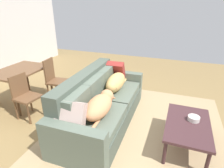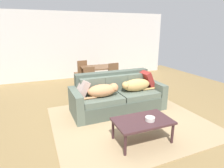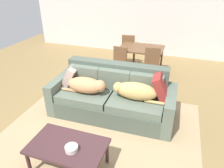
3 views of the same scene
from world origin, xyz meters
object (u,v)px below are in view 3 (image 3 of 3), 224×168
object	(u,v)px
dining_chair_near_right	(151,67)
dog_on_right_cushion	(135,91)
dining_chair_near_left	(118,63)
coffee_table	(68,147)
dining_chair_far_left	(128,49)
throw_pillow_by_right_arm	(162,87)
couch	(113,97)
throw_pillow_by_left_arm	(71,75)
dog_on_left_cushion	(87,85)
dining_table	(141,51)
bowl_on_coffee_table	(71,148)

from	to	relation	value
dining_chair_near_right	dog_on_right_cushion	bearing A→B (deg)	-98.91
dining_chair_near_left	coffee_table	bearing A→B (deg)	-80.03
coffee_table	dining_chair_near_left	xyz separation A→B (m)	(-0.19, 2.92, 0.10)
dining_chair_near_right	dining_chair_far_left	size ratio (longest dim) A/B	1.00
throw_pillow_by_right_arm	dining_chair_far_left	world-z (taller)	throw_pillow_by_right_arm
couch	dining_chair_far_left	distance (m)	2.52
throw_pillow_by_left_arm	dining_chair_near_right	bearing A→B (deg)	43.50
dog_on_left_cushion	throw_pillow_by_left_arm	world-z (taller)	throw_pillow_by_left_arm
couch	coffee_table	bearing A→B (deg)	-96.48
throw_pillow_by_right_arm	throw_pillow_by_left_arm	bearing A→B (deg)	-178.79
dog_on_right_cushion	dining_chair_near_left	size ratio (longest dim) A/B	1.07
dog_on_right_cushion	dining_chair_far_left	size ratio (longest dim) A/B	0.98
dog_on_left_cushion	dining_table	bearing A→B (deg)	74.14
dog_on_left_cushion	dining_chair_near_right	distance (m)	1.83
throw_pillow_by_right_arm	dining_table	bearing A→B (deg)	112.17
couch	dining_chair_near_left	bearing A→B (deg)	101.90
dining_chair_near_left	dining_chair_near_right	distance (m)	0.84
couch	dog_on_left_cushion	size ratio (longest dim) A/B	2.71
dining_table	dining_chair_far_left	bearing A→B (deg)	132.10
throw_pillow_by_left_arm	dog_on_right_cushion	bearing A→B (deg)	-6.95
couch	dining_chair_near_left	world-z (taller)	couch
couch	throw_pillow_by_right_arm	world-z (taller)	couch
coffee_table	throw_pillow_by_left_arm	bearing A→B (deg)	116.37
dining_chair_far_left	bowl_on_coffee_table	bearing A→B (deg)	86.06
bowl_on_coffee_table	dining_chair_near_left	size ratio (longest dim) A/B	0.20
coffee_table	dining_chair_near_right	bearing A→B (deg)	77.24
dog_on_right_cushion	bowl_on_coffee_table	bearing A→B (deg)	-109.95
couch	dining_chair_near_right	xyz separation A→B (m)	(0.51, 1.37, 0.15)
throw_pillow_by_left_arm	throw_pillow_by_right_arm	size ratio (longest dim) A/B	0.84
couch	dining_chair_far_left	world-z (taller)	couch
dog_on_left_cushion	dining_chair_far_left	bearing A→B (deg)	87.16
dog_on_right_cushion	bowl_on_coffee_table	xyz separation A→B (m)	(-0.49, -1.44, -0.18)
coffee_table	dining_chair_near_right	size ratio (longest dim) A/B	1.10
dining_table	dog_on_right_cushion	bearing A→B (deg)	-81.09
dining_chair_far_left	dining_table	bearing A→B (deg)	123.60
dog_on_left_cushion	dining_chair_near_left	xyz separation A→B (m)	(0.10, 1.62, -0.15)
throw_pillow_by_left_arm	dining_chair_far_left	world-z (taller)	dining_chair_far_left
bowl_on_coffee_table	coffee_table	bearing A→B (deg)	145.41
dog_on_left_cushion	coffee_table	xyz separation A→B (m)	(0.30, -1.30, -0.25)
dining_chair_near_right	dining_chair_near_left	bearing A→B (deg)	169.71
coffee_table	bowl_on_coffee_table	world-z (taller)	bowl_on_coffee_table
throw_pillow_by_right_arm	dining_chair_near_left	world-z (taller)	throw_pillow_by_right_arm
coffee_table	dining_table	bearing A→B (deg)	85.58
couch	dog_on_right_cushion	world-z (taller)	couch
dog_on_left_cushion	throw_pillow_by_right_arm	xyz separation A→B (m)	(1.33, 0.27, 0.06)
dining_table	dining_chair_near_right	size ratio (longest dim) A/B	1.19
coffee_table	dining_chair_near_right	world-z (taller)	dining_chair_near_right
bowl_on_coffee_table	dog_on_left_cushion	bearing A→B (deg)	106.29
coffee_table	dining_chair_near_left	bearing A→B (deg)	93.77
dog_on_left_cushion	dining_chair_far_left	size ratio (longest dim) A/B	0.92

